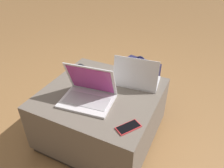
# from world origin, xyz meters

# --- Properties ---
(ground_plane) EXTENTS (14.00, 14.00, 0.00)m
(ground_plane) POSITION_xyz_m (0.00, 0.00, 0.00)
(ground_plane) COLOR #9E7042
(ottoman) EXTENTS (0.82, 0.80, 0.44)m
(ottoman) POSITION_xyz_m (0.00, 0.00, 0.22)
(ottoman) COLOR #3D3832
(ottoman) RESTS_ON ground_plane
(laptop_near) EXTENTS (0.38, 0.30, 0.26)m
(laptop_near) POSITION_xyz_m (-0.03, -0.11, 0.49)
(laptop_near) COLOR silver
(laptop_near) RESTS_ON ottoman
(laptop_far) EXTENTS (0.35, 0.27, 0.24)m
(laptop_far) POSITION_xyz_m (0.19, 0.21, 0.49)
(laptop_far) COLOR silver
(laptop_far) RESTS_ON ottoman
(cell_phone) EXTENTS (0.14, 0.16, 0.01)m
(cell_phone) POSITION_xyz_m (0.32, -0.24, 0.44)
(cell_phone) COLOR red
(cell_phone) RESTS_ON ottoman
(backpack) EXTENTS (0.35, 0.30, 0.51)m
(backpack) POSITION_xyz_m (0.12, 0.54, 0.21)
(backpack) COLOR #23234C
(backpack) RESTS_ON ground_plane
(wrist_brace) EXTENTS (0.22, 0.16, 0.08)m
(wrist_brace) POSITION_xyz_m (-0.20, 0.13, 0.48)
(wrist_brace) COLOR black
(wrist_brace) RESTS_ON ottoman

